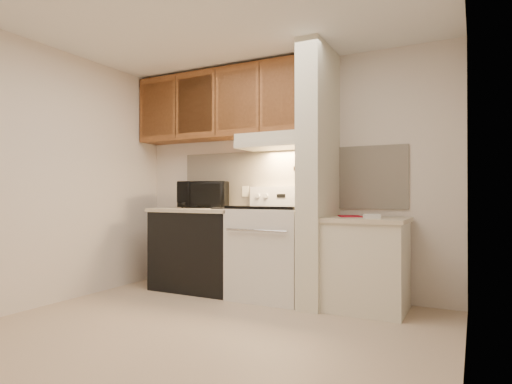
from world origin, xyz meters
The scene contains 50 objects.
floor centered at (0.00, 0.00, 0.00)m, with size 3.60×3.60×0.00m, color tan.
ceiling centered at (0.00, 0.00, 2.50)m, with size 3.60×3.60×0.00m, color white.
wall_back centered at (0.00, 1.50, 1.25)m, with size 3.60×0.02×2.50m, color beige.
wall_left centered at (-1.80, 0.00, 1.25)m, with size 0.02×3.00×2.50m, color beige.
wall_right centered at (1.80, 0.00, 1.25)m, with size 0.02×3.00×2.50m, color beige.
backsplash centered at (0.00, 1.49, 1.24)m, with size 2.60×0.02×0.63m, color #EFE0C8.
range_body centered at (0.00, 1.16, 0.46)m, with size 0.76×0.65×0.92m, color silver.
oven_window centered at (0.00, 0.84, 0.50)m, with size 0.50×0.01×0.30m, color black.
oven_handle centered at (0.00, 0.80, 0.72)m, with size 0.02×0.02×0.65m, color silver.
cooktop centered at (0.00, 1.16, 0.94)m, with size 0.74×0.64×0.03m, color black.
range_backguard centered at (0.00, 1.44, 1.05)m, with size 0.76×0.08×0.20m, color silver.
range_display centered at (0.00, 1.40, 1.05)m, with size 0.10×0.01×0.04m, color black.
range_knob_left_outer centered at (-0.28, 1.40, 1.05)m, with size 0.05×0.05×0.02m, color silver.
range_knob_left_inner centered at (-0.18, 1.40, 1.05)m, with size 0.05×0.05×0.02m, color silver.
range_knob_right_inner centered at (0.18, 1.40, 1.05)m, with size 0.05×0.05×0.02m, color silver.
range_knob_right_outer centered at (0.28, 1.40, 1.05)m, with size 0.05×0.05×0.02m, color silver.
dishwasher_front centered at (-0.88, 1.17, 0.43)m, with size 1.00×0.63×0.87m, color black.
left_countertop centered at (-0.88, 1.17, 0.89)m, with size 1.04×0.67×0.04m, color beige.
spoon_rest centered at (-0.48, 0.97, 0.92)m, with size 0.24×0.08×0.02m, color black.
teal_jar centered at (-0.83, 1.39, 0.96)m, with size 0.10×0.10×0.11m, color #1E5A52.
outlet centered at (-0.48, 1.48, 1.10)m, with size 0.08×0.01×0.12m, color beige.
microwave centered at (-0.93, 1.31, 1.06)m, with size 0.55×0.37×0.30m, color black.
partition_pillar centered at (0.51, 1.15, 1.25)m, with size 0.22×0.70×2.50m, color beige.
pillar_trim centered at (0.39, 1.15, 1.30)m, with size 0.01×0.70×0.04m, color brown.
knife_strip centered at (0.39, 1.10, 1.32)m, with size 0.02×0.42×0.04m, color black.
knife_blade_a centered at (0.38, 0.95, 1.22)m, with size 0.01×0.04×0.16m, color silver.
knife_handle_a centered at (0.38, 0.93, 1.37)m, with size 0.02×0.02×0.10m, color black.
knife_blade_b centered at (0.38, 1.02, 1.21)m, with size 0.01×0.04×0.18m, color silver.
knife_handle_b centered at (0.38, 1.02, 1.37)m, with size 0.02×0.02×0.10m, color black.
knife_blade_c centered at (0.38, 1.09, 1.20)m, with size 0.01×0.04×0.20m, color silver.
knife_handle_c centered at (0.38, 1.10, 1.37)m, with size 0.02×0.02×0.10m, color black.
knife_blade_d centered at (0.38, 1.19, 1.22)m, with size 0.01×0.04×0.16m, color silver.
knife_handle_d centered at (0.38, 1.19, 1.37)m, with size 0.02×0.02×0.10m, color black.
knife_blade_e centered at (0.38, 1.25, 1.21)m, with size 0.01×0.04×0.18m, color silver.
knife_handle_e centered at (0.38, 1.25, 1.37)m, with size 0.02×0.02×0.10m, color black.
oven_mitt centered at (0.38, 1.32, 1.18)m, with size 0.03×0.09×0.21m, color slate.
right_cab_base centered at (0.97, 1.15, 0.40)m, with size 0.70×0.60×0.81m, color beige.
right_countertop centered at (0.97, 1.15, 0.83)m, with size 0.74×0.64×0.04m, color beige.
red_folder centered at (0.79, 1.25, 0.85)m, with size 0.20×0.27×0.01m, color #AB1021.
white_box centered at (1.04, 1.05, 0.87)m, with size 0.14×0.09×0.04m, color white.
range_hood centered at (0.00, 1.28, 1.62)m, with size 0.78×0.44×0.15m, color beige.
hood_lip centered at (0.00, 1.07, 1.58)m, with size 0.78×0.04×0.06m, color beige.
upper_cabinets centered at (-0.69, 1.32, 2.08)m, with size 2.18×0.33×0.77m, color brown.
cab_door_a centered at (-1.51, 1.17, 2.08)m, with size 0.46×0.01×0.63m, color brown.
cab_gap_a centered at (-1.23, 1.16, 2.08)m, with size 0.01×0.01×0.73m, color black.
cab_door_b centered at (-0.96, 1.17, 2.08)m, with size 0.46×0.01×0.63m, color brown.
cab_gap_b centered at (-0.69, 1.16, 2.08)m, with size 0.01×0.01×0.73m, color black.
cab_door_c centered at (-0.42, 1.17, 2.08)m, with size 0.46×0.01×0.63m, color brown.
cab_gap_c centered at (-0.14, 1.16, 2.08)m, with size 0.01×0.01×0.73m, color black.
cab_door_d centered at (0.13, 1.17, 2.08)m, with size 0.46×0.01×0.63m, color brown.
Camera 1 is at (1.86, -2.82, 1.06)m, focal length 30.00 mm.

